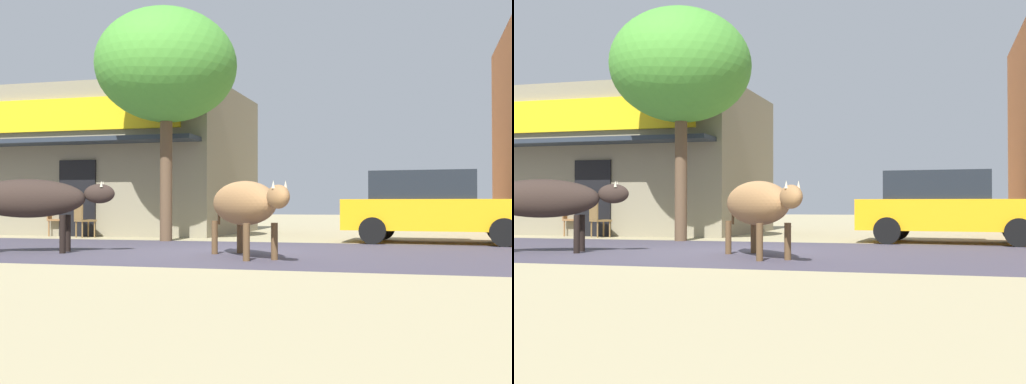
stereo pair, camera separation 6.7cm
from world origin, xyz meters
The scene contains 9 objects.
ground centered at (0.00, 0.00, 0.00)m, with size 80.00×80.00×0.00m, color tan.
asphalt_road centered at (0.00, 0.00, 0.00)m, with size 72.00×6.01×0.00m, color #423D4B.
storefront_left_cafe centered at (-5.40, 6.83, 2.16)m, with size 7.20×6.16×4.31m.
roadside_tree centered at (-2.37, 2.88, 4.23)m, with size 3.43×3.43×5.63m.
parked_hatchback_car centered at (3.86, 3.68, 0.84)m, with size 4.29×2.10×1.64m.
cow_near_brown centered at (-3.32, -1.15, 0.98)m, with size 2.62×1.28×1.35m.
cow_far_dark centered at (0.71, -1.09, 0.90)m, with size 2.12×2.52×1.28m.
cafe_chair_near_tree centered at (-6.25, 4.24, 0.51)m, with size 0.46×0.46×0.92m.
cafe_chair_by_doorway centered at (-5.10, 3.71, 0.51)m, with size 0.61×0.61×0.92m.
Camera 1 is at (3.59, -11.26, 0.90)m, focal length 44.18 mm.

